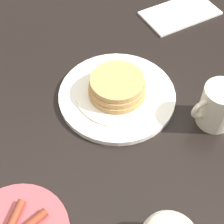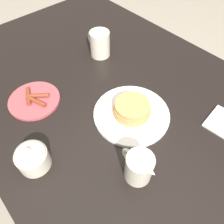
{
  "view_description": "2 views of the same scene",
  "coord_description": "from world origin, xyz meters",
  "px_view_note": "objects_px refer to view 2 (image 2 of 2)",
  "views": [
    {
      "loc": [
        0.14,
        0.46,
        1.33
      ],
      "look_at": [
        -0.02,
        0.08,
        0.8
      ],
      "focal_mm": 55.0,
      "sensor_mm": 36.0,
      "label": 1
    },
    {
      "loc": [
        -0.34,
        0.36,
        1.34
      ],
      "look_at": [
        -0.02,
        0.08,
        0.8
      ],
      "focal_mm": 35.0,
      "sensor_mm": 36.0,
      "label": 2
    }
  ],
  "objects_px": {
    "creamer_pitcher": "(139,167)",
    "sugar_bowl": "(33,158)",
    "side_plate_bacon": "(34,100)",
    "pancake_plate": "(132,112)",
    "coffee_mug": "(99,43)"
  },
  "relations": [
    {
      "from": "side_plate_bacon",
      "to": "pancake_plate",
      "type": "bearing_deg",
      "value": -142.41
    },
    {
      "from": "coffee_mug",
      "to": "sugar_bowl",
      "type": "distance_m",
      "value": 0.52
    },
    {
      "from": "side_plate_bacon",
      "to": "coffee_mug",
      "type": "relative_size",
      "value": 1.53
    },
    {
      "from": "pancake_plate",
      "to": "sugar_bowl",
      "type": "xyz_separation_m",
      "value": [
        0.05,
        0.32,
        0.02
      ]
    },
    {
      "from": "creamer_pitcher",
      "to": "sugar_bowl",
      "type": "bearing_deg",
      "value": 42.24
    },
    {
      "from": "pancake_plate",
      "to": "creamer_pitcher",
      "type": "relative_size",
      "value": 2.19
    },
    {
      "from": "pancake_plate",
      "to": "side_plate_bacon",
      "type": "bearing_deg",
      "value": 37.59
    },
    {
      "from": "sugar_bowl",
      "to": "side_plate_bacon",
      "type": "bearing_deg",
      "value": -28.12
    },
    {
      "from": "side_plate_bacon",
      "to": "sugar_bowl",
      "type": "bearing_deg",
      "value": 151.88
    },
    {
      "from": "sugar_bowl",
      "to": "creamer_pitcher",
      "type": "bearing_deg",
      "value": -137.76
    },
    {
      "from": "pancake_plate",
      "to": "creamer_pitcher",
      "type": "distance_m",
      "value": 0.21
    },
    {
      "from": "pancake_plate",
      "to": "coffee_mug",
      "type": "height_order",
      "value": "coffee_mug"
    },
    {
      "from": "coffee_mug",
      "to": "sugar_bowl",
      "type": "xyz_separation_m",
      "value": [
        -0.26,
        0.45,
        -0.01
      ]
    },
    {
      "from": "pancake_plate",
      "to": "side_plate_bacon",
      "type": "distance_m",
      "value": 0.34
    },
    {
      "from": "coffee_mug",
      "to": "creamer_pitcher",
      "type": "distance_m",
      "value": 0.54
    }
  ]
}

